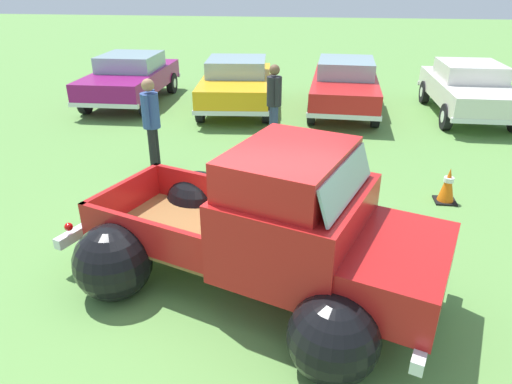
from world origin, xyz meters
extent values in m
plane|color=#609347|center=(0.00, 0.00, 0.00)|extent=(80.00, 80.00, 0.00)
cylinder|color=black|center=(1.66, 0.32, 0.38)|extent=(0.79, 0.47, 0.76)
cylinder|color=silver|center=(1.66, 0.32, 0.38)|extent=(0.40, 0.34, 0.34)
cylinder|color=black|center=(1.07, -1.31, 0.38)|extent=(0.79, 0.47, 0.76)
cylinder|color=silver|center=(1.07, -1.31, 0.38)|extent=(0.40, 0.34, 0.34)
cylinder|color=black|center=(-0.97, 1.28, 0.38)|extent=(0.79, 0.47, 0.76)
cylinder|color=silver|center=(-0.97, 1.28, 0.38)|extent=(0.40, 0.34, 0.34)
cylinder|color=black|center=(-1.57, -0.36, 0.38)|extent=(0.79, 0.47, 0.76)
cylinder|color=silver|center=(-1.57, -0.36, 0.38)|extent=(0.40, 0.34, 0.34)
sphere|color=black|center=(-0.96, 1.32, 0.44)|extent=(1.23, 1.23, 0.96)
sphere|color=black|center=(-1.58, -0.41, 0.44)|extent=(1.23, 1.23, 0.96)
cube|color=olive|center=(-0.89, 0.32, 0.54)|extent=(2.45, 2.15, 0.04)
cube|color=red|center=(-0.64, 1.01, 0.77)|extent=(1.95, 0.77, 0.50)
cube|color=red|center=(-1.14, -0.36, 0.77)|extent=(1.95, 0.77, 0.50)
cube|color=red|center=(0.03, -0.01, 0.77)|extent=(0.60, 1.48, 0.50)
cube|color=red|center=(-1.82, 0.66, 0.77)|extent=(0.60, 1.48, 0.50)
cube|color=red|center=(0.61, -0.22, 0.99)|extent=(1.94, 2.09, 0.95)
cube|color=red|center=(0.52, -0.19, 1.70)|extent=(1.61, 1.84, 0.45)
cube|color=#8CADB7|center=(1.12, -0.41, 1.68)|extent=(0.64, 1.42, 0.38)
cube|color=red|center=(1.60, -0.58, 0.80)|extent=(1.73, 1.95, 0.55)
sphere|color=black|center=(1.67, 0.35, 0.42)|extent=(1.18, 1.18, 0.92)
sphere|color=black|center=(1.06, -1.34, 0.42)|extent=(1.18, 1.18, 0.92)
cube|color=silver|center=(-2.11, 0.76, 0.46)|extent=(0.79, 1.90, 0.14)
cube|color=silver|center=(2.11, -0.76, 0.46)|extent=(0.79, 1.90, 0.14)
sphere|color=red|center=(-1.80, 1.49, 0.64)|extent=(0.14, 0.14, 0.11)
sphere|color=red|center=(-2.34, 0.01, 0.64)|extent=(0.14, 0.14, 0.11)
cylinder|color=black|center=(-3.96, 7.28, 0.33)|extent=(0.21, 0.66, 0.66)
cylinder|color=silver|center=(-3.96, 7.28, 0.33)|extent=(0.22, 0.30, 0.30)
cylinder|color=black|center=(-5.71, 7.25, 0.33)|extent=(0.21, 0.66, 0.66)
cylinder|color=silver|center=(-5.71, 7.25, 0.33)|extent=(0.22, 0.30, 0.30)
cylinder|color=black|center=(-4.01, 9.99, 0.33)|extent=(0.21, 0.66, 0.66)
cylinder|color=silver|center=(-4.01, 9.99, 0.33)|extent=(0.22, 0.30, 0.30)
cylinder|color=black|center=(-5.76, 9.96, 0.33)|extent=(0.21, 0.66, 0.66)
cylinder|color=silver|center=(-5.76, 9.96, 0.33)|extent=(0.22, 0.30, 0.30)
cube|color=#8C1466|center=(-4.86, 8.62, 0.71)|extent=(1.94, 4.28, 0.55)
cube|color=#8CADB7|center=(-4.86, 8.79, 1.21)|extent=(1.66, 1.81, 0.45)
cube|color=silver|center=(-4.90, 10.70, 0.45)|extent=(1.93, 0.13, 0.12)
cube|color=silver|center=(-4.82, 6.54, 0.45)|extent=(1.93, 0.13, 0.12)
cylinder|color=black|center=(-0.54, 7.03, 0.33)|extent=(0.26, 0.68, 0.66)
cylinder|color=silver|center=(-0.54, 7.03, 0.33)|extent=(0.24, 0.32, 0.30)
cylinder|color=black|center=(-2.28, 6.87, 0.33)|extent=(0.26, 0.68, 0.66)
cylinder|color=silver|center=(-2.28, 6.87, 0.33)|extent=(0.24, 0.32, 0.30)
cylinder|color=black|center=(-0.79, 9.67, 0.33)|extent=(0.26, 0.68, 0.66)
cylinder|color=silver|center=(-0.79, 9.67, 0.33)|extent=(0.24, 0.32, 0.30)
cylinder|color=black|center=(-2.53, 9.51, 0.33)|extent=(0.26, 0.68, 0.66)
cylinder|color=silver|center=(-2.53, 9.51, 0.33)|extent=(0.24, 0.32, 0.30)
cube|color=#F2A819|center=(-1.53, 8.27, 0.71)|extent=(2.25, 4.30, 0.55)
cube|color=#8CADB7|center=(-1.55, 8.44, 1.21)|extent=(1.79, 1.88, 0.45)
cube|color=silver|center=(-1.72, 10.29, 0.45)|extent=(1.93, 0.28, 0.12)
cube|color=silver|center=(-1.35, 6.25, 0.45)|extent=(1.93, 0.28, 0.12)
cylinder|color=black|center=(2.30, 7.03, 0.33)|extent=(0.23, 0.67, 0.66)
cylinder|color=silver|center=(2.30, 7.03, 0.33)|extent=(0.22, 0.31, 0.30)
cylinder|color=black|center=(0.66, 7.10, 0.33)|extent=(0.23, 0.67, 0.66)
cylinder|color=silver|center=(0.66, 7.10, 0.33)|extent=(0.22, 0.31, 0.30)
cylinder|color=black|center=(2.42, 9.90, 0.33)|extent=(0.23, 0.67, 0.66)
cylinder|color=silver|center=(2.42, 9.90, 0.33)|extent=(0.22, 0.31, 0.30)
cylinder|color=black|center=(0.78, 9.97, 0.33)|extent=(0.23, 0.67, 0.66)
cylinder|color=silver|center=(0.78, 9.97, 0.33)|extent=(0.22, 0.31, 0.30)
cube|color=red|center=(1.54, 8.50, 0.71)|extent=(1.94, 4.55, 0.55)
cube|color=#8CADB7|center=(1.55, 8.68, 1.21)|extent=(1.60, 1.94, 0.45)
cube|color=silver|center=(1.63, 10.70, 0.45)|extent=(1.82, 0.17, 0.12)
cube|color=silver|center=(1.45, 6.30, 0.45)|extent=(1.82, 0.17, 0.12)
cylinder|color=black|center=(4.06, 7.06, 0.33)|extent=(0.20, 0.66, 0.66)
cylinder|color=silver|center=(4.06, 7.06, 0.33)|extent=(0.21, 0.30, 0.30)
cylinder|color=black|center=(5.71, 9.78, 0.33)|extent=(0.20, 0.66, 0.66)
cylinder|color=silver|center=(5.71, 9.78, 0.33)|extent=(0.21, 0.30, 0.30)
cylinder|color=black|center=(4.04, 9.77, 0.33)|extent=(0.20, 0.66, 0.66)
cylinder|color=silver|center=(4.04, 9.77, 0.33)|extent=(0.21, 0.30, 0.30)
cube|color=silver|center=(4.89, 8.42, 0.71)|extent=(1.82, 4.25, 0.55)
cube|color=silver|center=(4.89, 8.59, 1.21)|extent=(1.56, 1.79, 0.45)
cube|color=silver|center=(4.87, 10.50, 0.45)|extent=(1.85, 0.11, 0.12)
cube|color=silver|center=(4.90, 6.34, 0.45)|extent=(1.85, 0.11, 0.12)
cylinder|color=black|center=(-2.39, 3.56, 0.45)|extent=(0.15, 0.15, 0.90)
cylinder|color=black|center=(-2.38, 3.39, 0.45)|extent=(0.15, 0.15, 0.90)
cylinder|color=#334C8C|center=(-2.39, 3.48, 1.23)|extent=(0.35, 0.35, 0.67)
cylinder|color=#334C8C|center=(-2.39, 3.70, 1.27)|extent=(0.09, 0.09, 0.64)
cylinder|color=#334C8C|center=(-2.38, 3.26, 1.27)|extent=(0.09, 0.09, 0.64)
sphere|color=#A87A56|center=(-2.39, 3.48, 1.72)|extent=(0.25, 0.25, 0.24)
cylinder|color=navy|center=(-0.16, 5.43, 0.44)|extent=(0.20, 0.20, 0.88)
cylinder|color=navy|center=(-0.22, 5.59, 0.44)|extent=(0.20, 0.20, 0.88)
cylinder|color=#26262B|center=(-0.19, 5.51, 1.20)|extent=(0.45, 0.45, 0.66)
cylinder|color=#26262B|center=(-0.11, 5.31, 1.24)|extent=(0.12, 0.12, 0.62)
cylinder|color=brown|center=(-0.28, 5.71, 1.24)|extent=(0.12, 0.12, 0.62)
sphere|color=brown|center=(-0.19, 5.51, 1.68)|extent=(0.31, 0.31, 0.24)
cube|color=black|center=(0.46, 2.38, 0.01)|extent=(0.36, 0.36, 0.03)
cone|color=orange|center=(0.46, 2.38, 0.33)|extent=(0.28, 0.28, 0.60)
cylinder|color=white|center=(0.46, 2.38, 0.42)|extent=(0.17, 0.17, 0.08)
cube|color=black|center=(3.10, 2.76, 0.01)|extent=(0.36, 0.36, 0.03)
cone|color=orange|center=(3.10, 2.76, 0.33)|extent=(0.28, 0.28, 0.60)
cylinder|color=white|center=(3.10, 2.76, 0.42)|extent=(0.17, 0.17, 0.08)
camera|label=1|loc=(0.76, -4.84, 3.62)|focal=32.37mm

